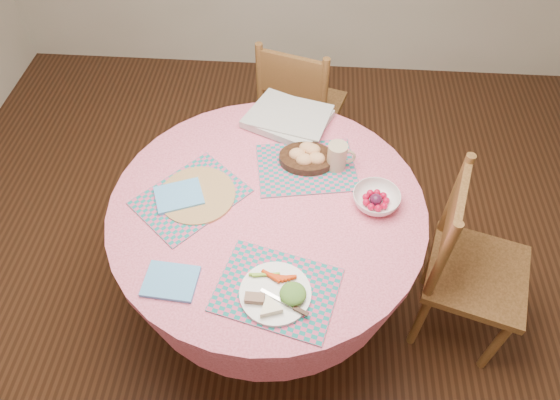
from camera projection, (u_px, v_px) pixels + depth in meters
The scene contains 15 objects.
ground at pixel (270, 298), 2.51m from camera, with size 4.00×4.00×0.00m, color #331C0F.
dining_table at pixel (268, 234), 2.09m from camera, with size 1.24×1.24×0.75m.
chair_right at pixel (467, 264), 2.08m from camera, with size 0.51×0.52×0.91m.
chair_back at pixel (299, 107), 2.75m from camera, with size 0.52×0.50×0.90m.
placemat_front at pixel (277, 290), 1.69m from camera, with size 0.40×0.30×0.01m, color #157B78.
placemat_left at pixel (191, 197), 1.96m from camera, with size 0.40×0.30×0.01m, color #157B78.
placemat_back at pixel (306, 167), 2.06m from camera, with size 0.40×0.30×0.01m, color #157B78.
wicker_trivet at pixel (197, 195), 1.96m from camera, with size 0.30×0.30×0.01m, color olive.
napkin_near at pixel (171, 281), 1.71m from camera, with size 0.18×0.14×0.01m, color #58A2E4.
napkin_far at pixel (179, 196), 1.95m from camera, with size 0.18×0.14×0.01m, color #58A2E4.
dinner_plate at pixel (278, 294), 1.66m from camera, with size 0.24×0.24×0.05m.
bread_bowl at pixel (307, 156), 2.06m from camera, with size 0.23×0.23×0.08m.
latte_mug at pixel (338, 156), 2.02m from camera, with size 0.12×0.08×0.12m.
fruit_bowl at pixel (376, 199), 1.92m from camera, with size 0.24×0.24×0.06m.
newspaper_stack at pixel (288, 118), 2.22m from camera, with size 0.42×0.39×0.04m.
Camera 1 is at (0.14, -1.22, 2.25)m, focal length 32.00 mm.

